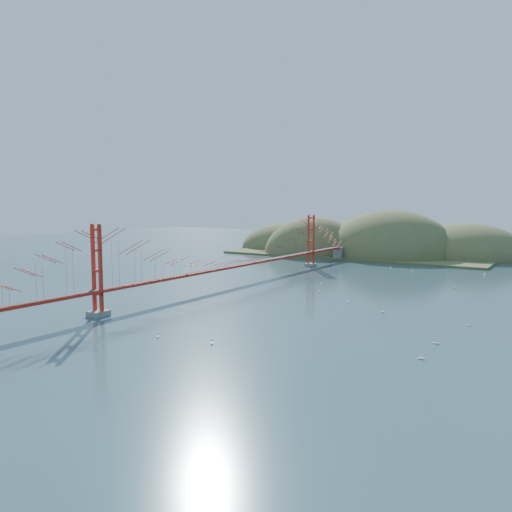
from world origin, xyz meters
The scene contains 16 objects.
ground centered at (0.00, 0.00, 0.00)m, with size 320.00×320.00×0.00m, color #2A4955.
bridge centered at (0.00, 0.18, 7.01)m, with size 2.20×94.40×12.00m.
far_headlands centered at (2.21, 68.52, 0.00)m, with size 84.00×58.00×25.00m.
sailboat_6 centered at (19.80, -32.17, 0.15)m, with size 0.62×0.62×0.65m.
sailboat_4 centered at (33.67, 16.51, 0.14)m, with size 0.52×0.53×0.59m.
sailboat_14 centered at (29.65, -8.37, 0.14)m, with size 0.49×0.55×0.63m.
sailboat_11 centered at (40.39, -9.98, 0.14)m, with size 0.54×0.54×0.58m.
sailboat_15 centered at (35.48, 36.44, 0.16)m, with size 0.67×0.67×0.72m.
sailboat_12 centered at (16.39, 36.57, 0.15)m, with size 0.59×0.49×0.68m.
sailboat_13 centered at (39.10, -25.80, 0.16)m, with size 0.64×0.62×0.71m.
sailboat_1 centered at (23.31, -4.46, 0.15)m, with size 0.60×0.60×0.67m.
sailboat_10 centered at (13.44, -33.29, 0.14)m, with size 0.54×0.54×0.58m.
sailboat_7 centered at (21.89, 33.30, 0.15)m, with size 0.62×0.54×0.70m.
sailboat_16 centered at (12.98, 8.21, 0.15)m, with size 0.59×0.57×0.67m.
sailboat_2 centered at (39.03, -19.84, 0.15)m, with size 0.60×0.51×0.69m.
sailboat_0 centered at (15.93, 1.16, 0.15)m, with size 0.52×0.59×0.67m.
Camera 1 is at (50.42, -71.40, 14.20)m, focal length 35.00 mm.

